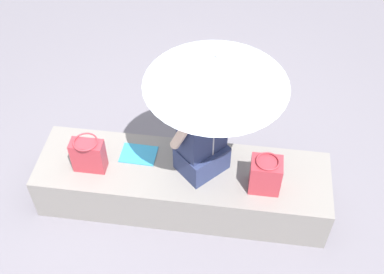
# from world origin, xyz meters

# --- Properties ---
(ground_plane) EXTENTS (14.00, 14.00, 0.00)m
(ground_plane) POSITION_xyz_m (0.00, 0.00, 0.00)
(ground_plane) COLOR slate
(stone_bench) EXTENTS (2.28, 0.63, 0.40)m
(stone_bench) POSITION_xyz_m (0.00, 0.00, 0.20)
(stone_bench) COLOR gray
(stone_bench) RESTS_ON ground
(person_seated) EXTENTS (0.47, 0.48, 0.90)m
(person_seated) POSITION_xyz_m (-0.15, -0.03, 0.79)
(person_seated) COLOR navy
(person_seated) RESTS_ON stone_bench
(parasol) EXTENTS (0.93, 0.93, 1.14)m
(parasol) POSITION_xyz_m (-0.23, 0.02, 1.41)
(parasol) COLOR #B7B7BC
(parasol) RESTS_ON stone_bench
(handbag_black) EXTENTS (0.25, 0.18, 0.30)m
(handbag_black) POSITION_xyz_m (0.70, 0.08, 0.55)
(handbag_black) COLOR #B2333D
(handbag_black) RESTS_ON stone_bench
(tote_bag_canvas) EXTENTS (0.23, 0.17, 0.30)m
(tote_bag_canvas) POSITION_xyz_m (-0.63, 0.09, 0.55)
(tote_bag_canvas) COLOR #B2333D
(tote_bag_canvas) RESTS_ON stone_bench
(magazine) EXTENTS (0.29, 0.21, 0.01)m
(magazine) POSITION_xyz_m (0.36, -0.09, 0.41)
(magazine) COLOR #339ED1
(magazine) RESTS_ON stone_bench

